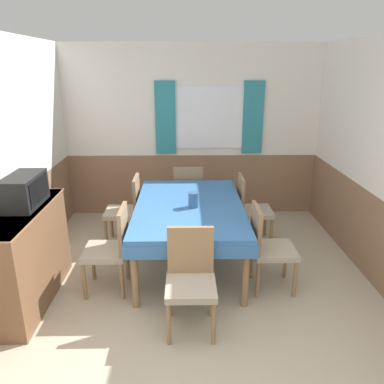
{
  "coord_description": "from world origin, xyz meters",
  "views": [
    {
      "loc": [
        -0.11,
        -2.0,
        2.27
      ],
      "look_at": [
        -0.03,
        2.05,
        0.9
      ],
      "focal_mm": 35.0,
      "sensor_mm": 36.0,
      "label": 1
    }
  ],
  "objects_px": {
    "chair_left_near": "(112,246)",
    "chair_left_far": "(127,208)",
    "vase": "(193,200)",
    "tv": "(24,191)",
    "dining_table": "(189,212)",
    "chair_right_near": "(268,245)",
    "chair_right_far": "(250,207)",
    "chair_head_near": "(191,277)",
    "sideboard": "(25,256)",
    "chair_head_window": "(188,193)"
  },
  "relations": [
    {
      "from": "chair_left_far",
      "to": "chair_right_far",
      "type": "relative_size",
      "value": 1.0
    },
    {
      "from": "tv",
      "to": "vase",
      "type": "relative_size",
      "value": 3.16
    },
    {
      "from": "sideboard",
      "to": "vase",
      "type": "xyz_separation_m",
      "value": [
        1.67,
        0.65,
        0.34
      ]
    },
    {
      "from": "chair_left_far",
      "to": "vase",
      "type": "distance_m",
      "value": 1.12
    },
    {
      "from": "tv",
      "to": "chair_head_near",
      "type": "bearing_deg",
      "value": -19.13
    },
    {
      "from": "chair_left_near",
      "to": "chair_left_far",
      "type": "relative_size",
      "value": 1.0
    },
    {
      "from": "vase",
      "to": "tv",
      "type": "bearing_deg",
      "value": -162.76
    },
    {
      "from": "chair_right_far",
      "to": "tv",
      "type": "height_order",
      "value": "tv"
    },
    {
      "from": "chair_right_near",
      "to": "tv",
      "type": "relative_size",
      "value": 1.68
    },
    {
      "from": "chair_left_near",
      "to": "tv",
      "type": "height_order",
      "value": "tv"
    },
    {
      "from": "chair_right_far",
      "to": "tv",
      "type": "xyz_separation_m",
      "value": [
        -2.41,
        -1.15,
        0.63
      ]
    },
    {
      "from": "chair_head_window",
      "to": "chair_right_near",
      "type": "xyz_separation_m",
      "value": [
        0.81,
        -1.71,
        0.0
      ]
    },
    {
      "from": "chair_head_near",
      "to": "vase",
      "type": "xyz_separation_m",
      "value": [
        0.05,
        1.06,
        0.34
      ]
    },
    {
      "from": "chair_head_window",
      "to": "tv",
      "type": "xyz_separation_m",
      "value": [
        -1.6,
        -1.76,
        0.63
      ]
    },
    {
      "from": "chair_left_far",
      "to": "chair_right_near",
      "type": "height_order",
      "value": "same"
    },
    {
      "from": "chair_head_window",
      "to": "vase",
      "type": "relative_size",
      "value": 5.31
    },
    {
      "from": "chair_right_near",
      "to": "tv",
      "type": "xyz_separation_m",
      "value": [
        -2.41,
        -0.05,
        0.63
      ]
    },
    {
      "from": "chair_right_near",
      "to": "tv",
      "type": "bearing_deg",
      "value": -88.8
    },
    {
      "from": "chair_left_far",
      "to": "tv",
      "type": "relative_size",
      "value": 1.68
    },
    {
      "from": "chair_head_window",
      "to": "sideboard",
      "type": "distance_m",
      "value": 2.5
    },
    {
      "from": "chair_left_far",
      "to": "vase",
      "type": "height_order",
      "value": "vase"
    },
    {
      "from": "dining_table",
      "to": "chair_right_far",
      "type": "relative_size",
      "value": 2.11
    },
    {
      "from": "chair_head_window",
      "to": "chair_left_far",
      "type": "height_order",
      "value": "same"
    },
    {
      "from": "chair_left_near",
      "to": "chair_right_near",
      "type": "distance_m",
      "value": 1.62
    },
    {
      "from": "chair_left_far",
      "to": "chair_right_far",
      "type": "height_order",
      "value": "same"
    },
    {
      "from": "chair_left_near",
      "to": "vase",
      "type": "xyz_separation_m",
      "value": [
        0.86,
        0.46,
        0.34
      ]
    },
    {
      "from": "tv",
      "to": "chair_left_far",
      "type": "bearing_deg",
      "value": 55.71
    },
    {
      "from": "dining_table",
      "to": "chair_right_far",
      "type": "distance_m",
      "value": 0.99
    },
    {
      "from": "chair_right_far",
      "to": "chair_right_near",
      "type": "bearing_deg",
      "value": 0.0
    },
    {
      "from": "chair_right_far",
      "to": "tv",
      "type": "distance_m",
      "value": 2.74
    },
    {
      "from": "chair_head_near",
      "to": "chair_right_near",
      "type": "bearing_deg",
      "value": -143.3
    },
    {
      "from": "chair_left_far",
      "to": "chair_right_near",
      "type": "xyz_separation_m",
      "value": [
        1.62,
        -1.1,
        0.0
      ]
    },
    {
      "from": "chair_left_near",
      "to": "chair_left_far",
      "type": "distance_m",
      "value": 1.1
    },
    {
      "from": "chair_head_window",
      "to": "vase",
      "type": "bearing_deg",
      "value": -87.89
    },
    {
      "from": "chair_right_near",
      "to": "chair_right_far",
      "type": "height_order",
      "value": "same"
    },
    {
      "from": "dining_table",
      "to": "chair_right_near",
      "type": "height_order",
      "value": "chair_right_near"
    },
    {
      "from": "chair_left_near",
      "to": "chair_head_near",
      "type": "relative_size",
      "value": 1.0
    },
    {
      "from": "sideboard",
      "to": "tv",
      "type": "distance_m",
      "value": 0.65
    },
    {
      "from": "chair_right_near",
      "to": "chair_head_near",
      "type": "height_order",
      "value": "same"
    },
    {
      "from": "chair_left_far",
      "to": "sideboard",
      "type": "distance_m",
      "value": 1.53
    },
    {
      "from": "chair_right_far",
      "to": "vase",
      "type": "bearing_deg",
      "value": -49.93
    },
    {
      "from": "sideboard",
      "to": "vase",
      "type": "height_order",
      "value": "sideboard"
    },
    {
      "from": "dining_table",
      "to": "chair_right_near",
      "type": "distance_m",
      "value": 0.99
    },
    {
      "from": "chair_right_near",
      "to": "vase",
      "type": "xyz_separation_m",
      "value": [
        -0.76,
        0.46,
        0.34
      ]
    },
    {
      "from": "dining_table",
      "to": "chair_left_near",
      "type": "xyz_separation_m",
      "value": [
        -0.81,
        -0.55,
        -0.15
      ]
    },
    {
      "from": "chair_left_far",
      "to": "sideboard",
      "type": "bearing_deg",
      "value": 147.77
    },
    {
      "from": "chair_right_near",
      "to": "chair_head_near",
      "type": "bearing_deg",
      "value": -53.3
    },
    {
      "from": "chair_left_near",
      "to": "sideboard",
      "type": "distance_m",
      "value": 0.84
    },
    {
      "from": "chair_left_near",
      "to": "chair_head_near",
      "type": "bearing_deg",
      "value": -126.7
    },
    {
      "from": "sideboard",
      "to": "chair_right_far",
      "type": "bearing_deg",
      "value": 27.95
    }
  ]
}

